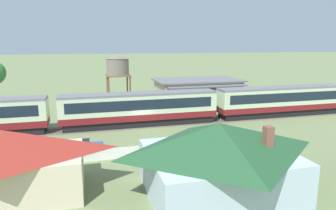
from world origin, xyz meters
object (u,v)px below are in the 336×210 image
station_building (197,92)px  parked_car_green (216,134)px  water_tower (118,67)px  parked_car_blue (78,147)px  cottage_dark_green_roof (219,157)px  passenger_train (142,107)px  cottage_red_roof_2 (5,163)px

station_building → parked_car_green: (-4.46, -17.84, -1.71)m
water_tower → parked_car_blue: water_tower is taller
cottage_dark_green_roof → parked_car_blue: bearing=132.1°
station_building → parked_car_green: size_ratio=3.25×
passenger_train → cottage_red_roof_2: size_ratio=5.77×
water_tower → cottage_dark_green_roof: bearing=-83.8°
parked_car_green → passenger_train: bearing=123.4°
parked_car_blue → cottage_red_roof_2: bearing=-116.4°
station_building → cottage_dark_green_roof: bearing=-107.9°
water_tower → cottage_red_roof_2: (-10.61, -29.14, -4.18)m
parked_car_blue → parked_car_green: parked_car_green is taller
water_tower → parked_car_green: 23.53m
station_building → parked_car_blue: bearing=-136.1°
station_building → water_tower: size_ratio=1.69×
cottage_red_roof_2 → parked_car_green: bearing=22.9°
station_building → parked_car_blue: size_ratio=3.00×
passenger_train → station_building: station_building is taller
station_building → cottage_red_roof_2: cottage_red_roof_2 is taller
cottage_red_roof_2 → parked_car_blue: (4.45, 7.52, -1.89)m
passenger_train → water_tower: (-1.66, 13.08, 4.30)m
water_tower → cottage_dark_green_roof: 32.76m
water_tower → cottage_red_roof_2: size_ratio=0.78×
parked_car_blue → parked_car_green: (14.61, 0.52, 0.00)m
water_tower → parked_car_green: size_ratio=1.92×
cottage_dark_green_roof → parked_car_blue: 14.58m
cottage_red_roof_2 → cottage_dark_green_roof: size_ratio=1.03×
cottage_dark_green_roof → cottage_red_roof_2: bearing=167.3°
passenger_train → cottage_dark_green_roof: size_ratio=5.94×
cottage_dark_green_roof → passenger_train: bearing=95.5°
station_building → cottage_dark_green_roof: size_ratio=1.37×
parked_car_blue → parked_car_green: size_ratio=1.08×
water_tower → parked_car_blue: 23.29m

